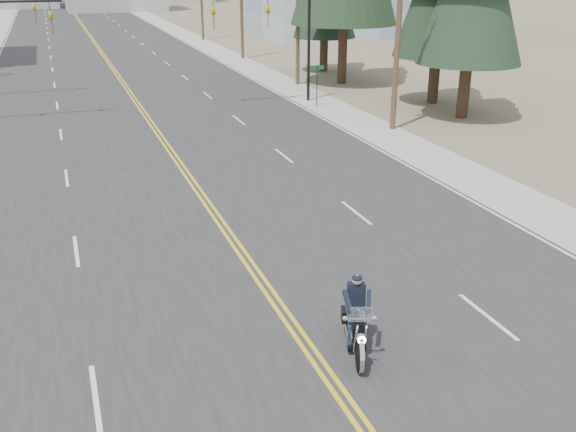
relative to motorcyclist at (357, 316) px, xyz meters
The scene contains 7 objects.
road 66.19m from the motorcyclist, 90.93° to the left, with size 20.00×200.00×0.01m, color #303033.
sidewalk_right 67.00m from the motorcyclist, 81.05° to the left, with size 3.00×200.00×0.01m, color #A5A5A0.
traffic_mast_right 29.54m from the motorcyclist, 74.33° to the left, with size 7.10×0.26×7.00m.
street_sign 27.94m from the motorcyclist, 69.61° to the left, with size 0.90×0.06×2.62m.
utility_pole_b 22.89m from the motorcyclist, 59.21° to the left, with size 2.20×0.30×11.50m.
utility_pole_c 36.35m from the motorcyclist, 71.51° to the left, with size 2.20×0.30×11.00m.
motorcyclist is the anchor object (origin of this frame).
Camera 1 is at (-4.98, -8.05, 8.74)m, focal length 40.00 mm.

